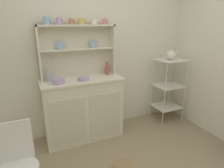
{
  "coord_description": "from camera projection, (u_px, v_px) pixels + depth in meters",
  "views": [
    {
      "loc": [
        -0.91,
        -1.15,
        1.66
      ],
      "look_at": [
        0.11,
        1.12,
        0.87
      ],
      "focal_mm": 30.74,
      "sensor_mm": 36.0,
      "label": 1
    }
  ],
  "objects": [
    {
      "name": "cup_gold_3",
      "position": [
        82.0,
        21.0,
        2.57
      ],
      "size": [
        0.1,
        0.08,
        0.08
      ],
      "color": "#DBB760",
      "rests_on": "hutch_shelf_unit"
    },
    {
      "name": "cup_sky_0",
      "position": [
        47.0,
        21.0,
        2.39
      ],
      "size": [
        0.09,
        0.08,
        0.09
      ],
      "color": "#8EB2D1",
      "rests_on": "hutch_shelf_unit"
    },
    {
      "name": "cup_cream_4",
      "position": [
        94.0,
        21.0,
        2.64
      ],
      "size": [
        0.09,
        0.08,
        0.08
      ],
      "color": "silver",
      "rests_on": "hutch_shelf_unit"
    },
    {
      "name": "hutch_shelf_unit",
      "position": [
        77.0,
        47.0,
        2.69
      ],
      "size": [
        1.06,
        0.18,
        0.73
      ],
      "color": "beige",
      "rests_on": "hutch_cabinet"
    },
    {
      "name": "cup_rose_5",
      "position": [
        104.0,
        21.0,
        2.7
      ],
      "size": [
        0.08,
        0.06,
        0.08
      ],
      "color": "#D17A84",
      "rests_on": "hutch_shelf_unit"
    },
    {
      "name": "hutch_cabinet",
      "position": [
        83.0,
        108.0,
        2.81
      ],
      "size": [
        1.13,
        0.45,
        0.92
      ],
      "color": "silver",
      "rests_on": "ground"
    },
    {
      "name": "cup_lilac_1",
      "position": [
        59.0,
        21.0,
        2.46
      ],
      "size": [
        0.08,
        0.07,
        0.09
      ],
      "color": "#B79ECC",
      "rests_on": "hutch_shelf_unit"
    },
    {
      "name": "bakers_rack",
      "position": [
        168.0,
        84.0,
        3.29
      ],
      "size": [
        0.45,
        0.39,
        1.09
      ],
      "color": "silver",
      "rests_on": "ground"
    },
    {
      "name": "porcelain_teapot",
      "position": [
        171.0,
        55.0,
        3.13
      ],
      "size": [
        0.24,
        0.15,
        0.17
      ],
      "color": "white",
      "rests_on": "bakers_rack"
    },
    {
      "name": "wire_chair",
      "position": [
        16.0,
        160.0,
        1.69
      ],
      "size": [
        0.36,
        0.36,
        0.85
      ],
      "rotation": [
        0.0,
        0.0,
        -0.48
      ],
      "color": "white",
      "rests_on": "ground"
    },
    {
      "name": "cup_terracotta_2",
      "position": [
        71.0,
        21.0,
        2.52
      ],
      "size": [
        0.08,
        0.06,
        0.08
      ],
      "color": "#C67556",
      "rests_on": "hutch_shelf_unit"
    },
    {
      "name": "bowl_mixing_large",
      "position": [
        58.0,
        81.0,
        2.47
      ],
      "size": [
        0.16,
        0.16,
        0.06
      ],
      "primitive_type": "cylinder",
      "color": "#B79ECC",
      "rests_on": "hutch_cabinet"
    },
    {
      "name": "jam_bottle",
      "position": [
        107.0,
        69.0,
        2.89
      ],
      "size": [
        0.06,
        0.06,
        0.19
      ],
      "color": "#B74C47",
      "rests_on": "hutch_cabinet"
    },
    {
      "name": "wall_back",
      "position": [
        92.0,
        52.0,
        2.89
      ],
      "size": [
        3.84,
        0.05,
        2.5
      ],
      "primitive_type": "cube",
      "color": "silver",
      "rests_on": "ground"
    },
    {
      "name": "utensil_jar",
      "position": [
        50.0,
        77.0,
        2.56
      ],
      "size": [
        0.08,
        0.08,
        0.25
      ],
      "color": "#B2B7C6",
      "rests_on": "hutch_cabinet"
    },
    {
      "name": "bowl_floral_medium",
      "position": [
        83.0,
        79.0,
        2.6
      ],
      "size": [
        0.15,
        0.15,
        0.05
      ],
      "primitive_type": "cylinder",
      "color": "#B79ECC",
      "rests_on": "hutch_cabinet"
    }
  ]
}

